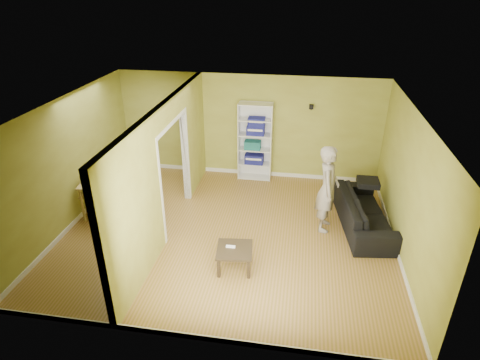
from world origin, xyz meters
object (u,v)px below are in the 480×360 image
(bookshelf, at_px, (255,141))
(chair_near, at_px, (106,210))
(chair_left, at_px, (82,192))
(chair_far, at_px, (129,183))
(coffee_table, at_px, (235,252))
(sofa, at_px, (365,208))
(dining_table, at_px, (113,184))
(person, at_px, (328,182))

(bookshelf, bearing_deg, chair_near, -132.87)
(chair_left, height_order, chair_near, chair_left)
(bookshelf, xyz_separation_m, chair_far, (-2.65, -1.72, -0.51))
(bookshelf, xyz_separation_m, coffee_table, (0.11, -3.69, -0.63))
(sofa, relative_size, chair_left, 2.36)
(coffee_table, relative_size, dining_table, 0.49)
(person, xyz_separation_m, bookshelf, (-1.71, 2.12, -0.07))
(sofa, height_order, chair_left, chair_left)
(sofa, relative_size, chair_far, 2.39)
(chair_far, bearing_deg, bookshelf, -146.74)
(person, height_order, coffee_table, person)
(chair_near, bearing_deg, coffee_table, 1.55)
(sofa, xyz_separation_m, bookshelf, (-2.50, 1.92, 0.55))
(person, distance_m, chair_far, 4.41)
(dining_table, distance_m, chair_far, 0.59)
(chair_far, bearing_deg, coffee_table, 144.66)
(sofa, relative_size, dining_table, 1.78)
(person, height_order, chair_left, person)
(sofa, height_order, chair_far, chair_far)
(person, relative_size, coffee_table, 3.43)
(dining_table, xyz_separation_m, chair_near, (0.10, -0.62, -0.27))
(person, relative_size, bookshelf, 1.08)
(coffee_table, height_order, chair_far, chair_far)
(person, relative_size, chair_left, 2.22)
(dining_table, distance_m, chair_left, 0.74)
(coffee_table, bearing_deg, bookshelf, 91.78)
(bookshelf, height_order, chair_left, bookshelf)
(sofa, height_order, bookshelf, bookshelf)
(sofa, relative_size, bookshelf, 1.14)
(bookshelf, bearing_deg, chair_left, -146.16)
(dining_table, bearing_deg, person, 1.62)
(chair_left, bearing_deg, person, 101.16)
(chair_left, bearing_deg, coffee_table, 77.93)
(sofa, xyz_separation_m, person, (-0.80, -0.20, 0.63))
(person, bearing_deg, coffee_table, 139.44)
(coffee_table, height_order, dining_table, dining_table)
(bookshelf, relative_size, dining_table, 1.55)
(bookshelf, bearing_deg, coffee_table, -88.22)
(chair_near, bearing_deg, bookshelf, 65.21)
(bookshelf, relative_size, chair_near, 2.25)
(chair_left, bearing_deg, chair_near, 64.44)
(chair_left, relative_size, chair_near, 1.09)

